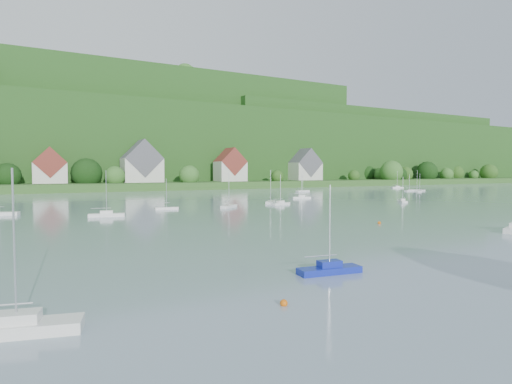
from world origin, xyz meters
The scene contains 11 objects.
far_shore_strip centered at (0.00, 200.00, 1.50)m, with size 600.00×60.00×3.00m, color #2C5821.
forested_ridge centered at (0.39, 268.57, 22.89)m, with size 620.00×181.22×69.89m.
village_building_1 centered at (-30.00, 189.00, 8.75)m, with size 12.00×9.36×14.00m.
village_building_2 centered at (5.00, 188.00, 10.27)m, with size 16.00×11.44×18.00m.
village_building_3 centered at (45.00, 186.00, 9.43)m, with size 13.00×10.40×15.50m.
village_building_4 centered at (90.00, 190.00, 9.59)m, with size 15.00×10.40×16.50m.
near_sailboat_0 centered at (-38.19, 31.00, 0.43)m, with size 6.10×2.99×7.94m.
near_sailboat_1 centered at (-17.53, 33.52, 0.40)m, with size 5.14×2.07×6.75m.
mooring_buoy_3 centered at (7.91, 54.09, 0.00)m, with size 0.49×0.49×0.49m, color #DB5F0C.
mooring_buoy_5 centered at (-24.65, 28.68, 0.00)m, with size 0.46×0.46×0.46m, color #DB5F0C.
far_sailboat_cluster centered at (4.00, 112.28, 0.37)m, with size 204.68×66.55×8.71m.
Camera 1 is at (-37.57, 8.19, 7.80)m, focal length 29.71 mm.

